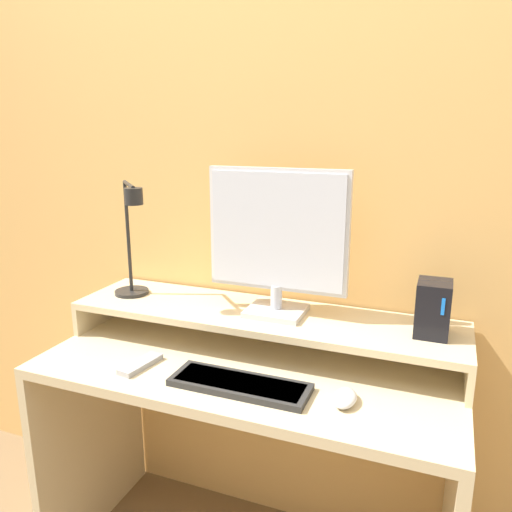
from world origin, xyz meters
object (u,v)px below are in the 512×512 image
(desk_lamp, at_px, (132,244))
(keyboard, at_px, (240,384))
(router_dock, at_px, (433,308))
(remote_control, at_px, (141,364))
(monitor, at_px, (277,239))
(mouse, at_px, (345,398))

(desk_lamp, height_order, keyboard, desk_lamp)
(router_dock, bearing_deg, remote_control, -161.10)
(monitor, xyz_separation_m, mouse, (0.27, -0.25, -0.34))
(desk_lamp, height_order, mouse, desk_lamp)
(desk_lamp, distance_m, router_dock, 0.95)
(keyboard, bearing_deg, remote_control, 178.88)
(router_dock, height_order, mouse, router_dock)
(desk_lamp, bearing_deg, mouse, -14.24)
(router_dock, xyz_separation_m, mouse, (-0.19, -0.25, -0.18))
(keyboard, distance_m, remote_control, 0.32)
(mouse, bearing_deg, remote_control, -178.27)
(desk_lamp, bearing_deg, remote_control, -53.66)
(desk_lamp, xyz_separation_m, router_dock, (0.94, 0.06, -0.12))
(desk_lamp, bearing_deg, monitor, 6.79)
(monitor, distance_m, mouse, 0.50)
(monitor, bearing_deg, mouse, -42.58)
(desk_lamp, height_order, remote_control, desk_lamp)
(desk_lamp, relative_size, keyboard, 1.04)
(monitor, distance_m, router_dock, 0.48)
(mouse, distance_m, remote_control, 0.60)
(keyboard, bearing_deg, desk_lamp, 155.52)
(monitor, height_order, router_dock, monitor)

